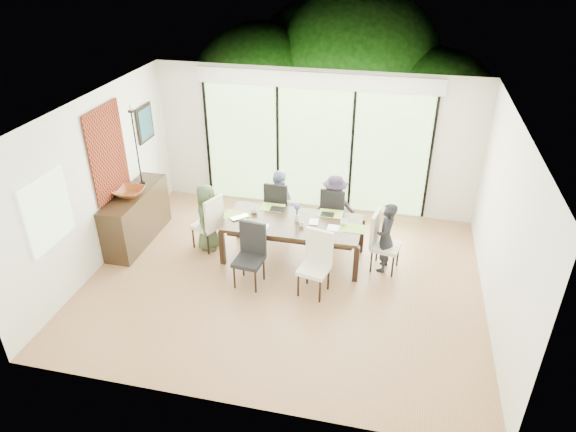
% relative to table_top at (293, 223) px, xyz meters
% --- Properties ---
extents(floor, '(6.00, 5.00, 0.01)m').
position_rel_table_top_xyz_m(floor, '(0.00, -0.64, -0.66)').
color(floor, brown).
rests_on(floor, ground).
extents(ceiling, '(6.00, 5.00, 0.01)m').
position_rel_table_top_xyz_m(ceiling, '(0.00, -0.64, 2.05)').
color(ceiling, white).
rests_on(ceiling, wall_back).
extents(wall_back, '(6.00, 0.02, 2.70)m').
position_rel_table_top_xyz_m(wall_back, '(0.00, 1.87, 0.70)').
color(wall_back, silver).
rests_on(wall_back, floor).
extents(wall_front, '(6.00, 0.02, 2.70)m').
position_rel_table_top_xyz_m(wall_front, '(0.00, -3.15, 0.70)').
color(wall_front, silver).
rests_on(wall_front, floor).
extents(wall_left, '(0.02, 5.00, 2.70)m').
position_rel_table_top_xyz_m(wall_left, '(-3.01, -0.64, 0.70)').
color(wall_left, white).
rests_on(wall_left, floor).
extents(wall_right, '(0.02, 5.00, 2.70)m').
position_rel_table_top_xyz_m(wall_right, '(3.01, -0.64, 0.70)').
color(wall_right, white).
rests_on(wall_right, floor).
extents(glass_doors, '(4.20, 0.02, 2.30)m').
position_rel_table_top_xyz_m(glass_doors, '(0.00, 1.83, 0.55)').
color(glass_doors, '#598C3F').
rests_on(glass_doors, wall_back).
extents(blinds_header, '(4.40, 0.06, 0.28)m').
position_rel_table_top_xyz_m(blinds_header, '(0.00, 1.82, 1.85)').
color(blinds_header, white).
rests_on(blinds_header, wall_back).
extents(mullion_a, '(0.05, 0.04, 2.30)m').
position_rel_table_top_xyz_m(mullion_a, '(-2.10, 1.82, 0.55)').
color(mullion_a, black).
rests_on(mullion_a, wall_back).
extents(mullion_b, '(0.05, 0.04, 2.30)m').
position_rel_table_top_xyz_m(mullion_b, '(-0.70, 1.82, 0.55)').
color(mullion_b, black).
rests_on(mullion_b, wall_back).
extents(mullion_c, '(0.05, 0.04, 2.30)m').
position_rel_table_top_xyz_m(mullion_c, '(0.70, 1.82, 0.55)').
color(mullion_c, black).
rests_on(mullion_c, wall_back).
extents(mullion_d, '(0.05, 0.04, 2.30)m').
position_rel_table_top_xyz_m(mullion_d, '(2.10, 1.82, 0.55)').
color(mullion_d, black).
rests_on(mullion_d, wall_back).
extents(side_window, '(0.02, 0.90, 1.00)m').
position_rel_table_top_xyz_m(side_window, '(-2.97, -1.84, 0.85)').
color(side_window, '#8CAD7F').
rests_on(side_window, wall_left).
extents(deck, '(6.00, 1.80, 0.10)m').
position_rel_table_top_xyz_m(deck, '(0.00, 2.76, -0.70)').
color(deck, brown).
rests_on(deck, ground).
extents(rail_top, '(6.00, 0.08, 0.06)m').
position_rel_table_top_xyz_m(rail_top, '(0.00, 3.56, -0.10)').
color(rail_top, brown).
rests_on(rail_top, deck).
extents(foliage_left, '(3.20, 3.20, 3.20)m').
position_rel_table_top_xyz_m(foliage_left, '(-1.80, 4.56, 0.79)').
color(foliage_left, '#14380F').
rests_on(foliage_left, ground).
extents(foliage_mid, '(4.00, 4.00, 4.00)m').
position_rel_table_top_xyz_m(foliage_mid, '(0.40, 5.16, 1.15)').
color(foliage_mid, '#14380F').
rests_on(foliage_mid, ground).
extents(foliage_right, '(2.80, 2.80, 2.80)m').
position_rel_table_top_xyz_m(foliage_right, '(2.20, 4.36, 0.61)').
color(foliage_right, '#14380F').
rests_on(foliage_right, ground).
extents(foliage_far, '(3.60, 3.60, 3.60)m').
position_rel_table_top_xyz_m(foliage_far, '(-0.60, 5.86, 0.97)').
color(foliage_far, '#14380F').
rests_on(foliage_far, ground).
extents(table_top, '(2.18, 1.00, 0.05)m').
position_rel_table_top_xyz_m(table_top, '(0.00, 0.00, 0.00)').
color(table_top, black).
rests_on(table_top, floor).
extents(table_apron, '(2.00, 0.82, 0.09)m').
position_rel_table_top_xyz_m(table_apron, '(0.00, 0.00, -0.08)').
color(table_apron, black).
rests_on(table_apron, floor).
extents(table_leg_fl, '(0.08, 0.08, 0.63)m').
position_rel_table_top_xyz_m(table_leg_fl, '(-1.08, -0.43, -0.34)').
color(table_leg_fl, black).
rests_on(table_leg_fl, floor).
extents(table_leg_fr, '(0.08, 0.08, 0.63)m').
position_rel_table_top_xyz_m(table_leg_fr, '(1.08, -0.43, -0.34)').
color(table_leg_fr, black).
rests_on(table_leg_fr, floor).
extents(table_leg_bl, '(0.08, 0.08, 0.63)m').
position_rel_table_top_xyz_m(table_leg_bl, '(-1.08, 0.43, -0.34)').
color(table_leg_bl, black).
rests_on(table_leg_bl, floor).
extents(table_leg_br, '(0.08, 0.08, 0.63)m').
position_rel_table_top_xyz_m(table_leg_br, '(1.08, 0.43, -0.34)').
color(table_leg_br, black).
rests_on(table_leg_br, floor).
extents(chair_left_end, '(0.55, 0.55, 1.00)m').
position_rel_table_top_xyz_m(chair_left_end, '(-1.50, 0.00, -0.15)').
color(chair_left_end, white).
rests_on(chair_left_end, floor).
extents(chair_right_end, '(0.49, 0.49, 1.00)m').
position_rel_table_top_xyz_m(chair_right_end, '(1.50, 0.00, -0.15)').
color(chair_right_end, beige).
rests_on(chair_right_end, floor).
extents(chair_far_left, '(0.43, 0.43, 1.00)m').
position_rel_table_top_xyz_m(chair_far_left, '(-0.45, 0.85, -0.15)').
color(chair_far_left, black).
rests_on(chair_far_left, floor).
extents(chair_far_right, '(0.45, 0.45, 1.00)m').
position_rel_table_top_xyz_m(chair_far_right, '(0.55, 0.85, -0.15)').
color(chair_far_right, black).
rests_on(chair_far_right, floor).
extents(chair_near_left, '(0.46, 0.46, 1.00)m').
position_rel_table_top_xyz_m(chair_near_left, '(-0.50, -0.87, -0.15)').
color(chair_near_left, black).
rests_on(chair_near_left, floor).
extents(chair_near_right, '(0.50, 0.50, 1.00)m').
position_rel_table_top_xyz_m(chair_near_right, '(0.50, -0.87, -0.15)').
color(chair_near_right, white).
rests_on(chair_near_right, floor).
extents(person_left_end, '(0.36, 0.56, 1.17)m').
position_rel_table_top_xyz_m(person_left_end, '(-1.48, 0.00, -0.07)').
color(person_left_end, '#415438').
rests_on(person_left_end, floor).
extents(person_right_end, '(0.40, 0.58, 1.17)m').
position_rel_table_top_xyz_m(person_right_end, '(1.48, 0.00, -0.07)').
color(person_right_end, black).
rests_on(person_right_end, floor).
extents(person_far_left, '(0.59, 0.42, 1.17)m').
position_rel_table_top_xyz_m(person_far_left, '(-0.45, 0.83, -0.07)').
color(person_far_left, '#7C91B3').
rests_on(person_far_left, floor).
extents(person_far_right, '(0.61, 0.45, 1.17)m').
position_rel_table_top_xyz_m(person_far_right, '(0.55, 0.83, -0.07)').
color(person_far_right, '#2A2131').
rests_on(person_far_right, floor).
extents(placemat_left, '(0.40, 0.29, 0.01)m').
position_rel_table_top_xyz_m(placemat_left, '(-0.95, 0.00, 0.03)').
color(placemat_left, '#77A33A').
rests_on(placemat_left, table_top).
extents(placemat_right, '(0.40, 0.29, 0.01)m').
position_rel_table_top_xyz_m(placemat_right, '(0.95, 0.00, 0.03)').
color(placemat_right, '#6B9D38').
rests_on(placemat_right, table_top).
extents(placemat_far_l, '(0.40, 0.29, 0.01)m').
position_rel_table_top_xyz_m(placemat_far_l, '(-0.45, 0.40, 0.03)').
color(placemat_far_l, '#86B03F').
rests_on(placemat_far_l, table_top).
extents(placemat_far_r, '(0.40, 0.29, 0.01)m').
position_rel_table_top_xyz_m(placemat_far_r, '(0.55, 0.40, 0.03)').
color(placemat_far_r, '#91AD3E').
rests_on(placemat_far_r, table_top).
extents(placemat_paper, '(0.40, 0.29, 0.01)m').
position_rel_table_top_xyz_m(placemat_paper, '(-0.55, -0.30, 0.03)').
color(placemat_paper, white).
rests_on(placemat_paper, table_top).
extents(tablet_far_l, '(0.24, 0.16, 0.01)m').
position_rel_table_top_xyz_m(tablet_far_l, '(-0.35, 0.35, 0.04)').
color(tablet_far_l, black).
rests_on(tablet_far_l, table_top).
extents(tablet_far_r, '(0.22, 0.15, 0.01)m').
position_rel_table_top_xyz_m(tablet_far_r, '(0.50, 0.35, 0.04)').
color(tablet_far_r, black).
rests_on(tablet_far_r, table_top).
extents(papers, '(0.27, 0.20, 0.00)m').
position_rel_table_top_xyz_m(papers, '(0.70, -0.05, 0.03)').
color(papers, white).
rests_on(papers, table_top).
extents(platter_base, '(0.24, 0.24, 0.02)m').
position_rel_table_top_xyz_m(platter_base, '(-0.55, -0.30, 0.04)').
color(platter_base, white).
rests_on(platter_base, table_top).
extents(platter_snacks, '(0.18, 0.18, 0.01)m').
position_rel_table_top_xyz_m(platter_snacks, '(-0.55, -0.30, 0.06)').
color(platter_snacks, '#CB5017').
rests_on(platter_snacks, table_top).
extents(vase, '(0.07, 0.07, 0.11)m').
position_rel_table_top_xyz_m(vase, '(0.05, 0.05, 0.08)').
color(vase, silver).
rests_on(vase, table_top).
extents(hyacinth_stems, '(0.04, 0.04, 0.15)m').
position_rel_table_top_xyz_m(hyacinth_stems, '(0.05, 0.05, 0.19)').
color(hyacinth_stems, '#337226').
rests_on(hyacinth_stems, table_top).
extents(hyacinth_blooms, '(0.10, 0.10, 0.10)m').
position_rel_table_top_xyz_m(hyacinth_blooms, '(0.05, 0.05, 0.28)').
color(hyacinth_blooms, '#4A4CBA').
rests_on(hyacinth_blooms, table_top).
extents(laptop, '(0.35, 0.35, 0.02)m').
position_rel_table_top_xyz_m(laptop, '(-0.85, -0.10, 0.04)').
color(laptop, silver).
rests_on(laptop, table_top).
extents(cup_a, '(0.16, 0.16, 0.09)m').
position_rel_table_top_xyz_m(cup_a, '(-0.70, 0.15, 0.07)').
color(cup_a, white).
rests_on(cup_a, table_top).
extents(cup_b, '(0.11, 0.11, 0.08)m').
position_rel_table_top_xyz_m(cup_b, '(0.15, -0.10, 0.07)').
color(cup_b, white).
rests_on(cup_b, table_top).
extents(cup_c, '(0.14, 0.14, 0.09)m').
position_rel_table_top_xyz_m(cup_c, '(0.80, 0.10, 0.07)').
color(cup_c, white).
rests_on(cup_c, table_top).
extents(book, '(0.16, 0.21, 0.02)m').
position_rel_table_top_xyz_m(book, '(0.25, 0.05, 0.04)').
color(book, white).
rests_on(book, table_top).
extents(sideboard, '(0.46, 1.64, 0.92)m').
position_rel_table_top_xyz_m(sideboard, '(-2.76, -0.06, -0.19)').
color(sideboard, black).
rests_on(sideboard, floor).
extents(bowl, '(0.49, 0.49, 0.12)m').
position_rel_table_top_xyz_m(bowl, '(-2.76, -0.16, 0.33)').
color(bowl, brown).
rests_on(bowl, sideboard).
extents(candlestick_base, '(0.10, 0.10, 0.04)m').
position_rel_table_top_xyz_m(candlestick_base, '(-2.76, 0.29, 0.29)').
color(candlestick_base, black).
rests_on(candlestick_base, sideboard).
extents(candlestick_shaft, '(0.02, 0.02, 1.28)m').
position_rel_table_top_xyz_m(candlestick_shaft, '(-2.76, 0.29, 0.94)').
color(candlestick_shaft, black).
rests_on(candlestick_shaft, sideboard).
extents(candlestick_pan, '(0.10, 0.10, 0.03)m').
position_rel_table_top_xyz_m(candlestick_pan, '(-2.76, 0.29, 1.58)').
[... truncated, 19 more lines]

